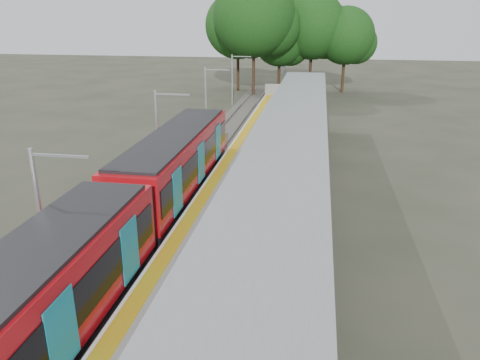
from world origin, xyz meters
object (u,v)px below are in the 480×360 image
Objects in this scene: bench_near at (279,243)px; info_pillar_near at (277,237)px; bench_mid at (304,184)px; train at (124,216)px; info_pillar_far at (296,135)px; litter_bin at (308,152)px; bench_far at (313,152)px.

info_pillar_near is (-0.07, -0.06, 0.27)m from bench_near.
bench_near is at bearing -76.22° from bench_mid.
train is at bearing 154.04° from info_pillar_near.
bench_near is 15.20m from info_pillar_far.
bench_near is 1.63× the size of litter_bin.
info_pillar_near is at bearing -82.61° from info_pillar_far.
info_pillar_far is (-1.20, 2.56, 0.33)m from bench_far.
bench_mid reaches higher than bench_far.
info_pillar_near is (6.05, -0.51, -0.19)m from train.
bench_far is 0.45m from litter_bin.
train is at bearing -104.96° from info_pillar_far.
bench_near is (6.12, -0.45, -0.46)m from train.
train is 16.66× the size of bench_near.
info_pillar_near reaches higher than info_pillar_far.
info_pillar_near is (-0.73, -6.74, 0.36)m from bench_mid.
litter_bin is at bearing -118.16° from bench_far.
bench_far is (1.00, 12.64, -0.11)m from bench_near.
info_pillar_near is 12.41m from litter_bin.
bench_near is 12.34m from litter_bin.
litter_bin is (0.75, 12.39, -0.35)m from info_pillar_near.
bench_near is 0.84× the size of info_pillar_near.
train reaches higher than info_pillar_far.
bench_mid is (0.66, 6.68, -0.09)m from bench_near.
info_pillar_far is at bearing 133.04° from bench_far.
info_pillar_near is at bearing -76.89° from bench_far.
litter_bin is at bearing 109.26° from bench_mid.
bench_mid is 8.57m from info_pillar_far.
bench_near is at bearing -82.35° from info_pillar_far.
bench_mid is at bearing 82.08° from bench_near.
train reaches higher than bench_far.
train is 18.99× the size of bench_mid.
train is at bearing -118.00° from bench_mid.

